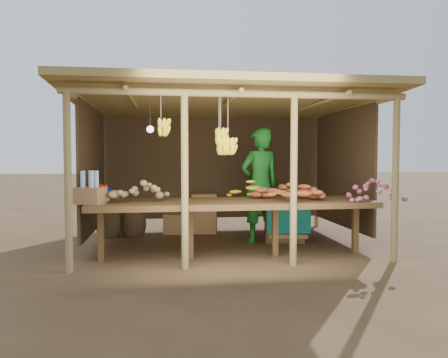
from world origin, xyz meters
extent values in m
plane|color=brown|center=(0.00, 0.00, 0.00)|extent=(60.00, 60.00, 0.00)
cylinder|color=#977F4E|center=(-2.10, -1.50, 1.10)|extent=(0.09, 0.09, 2.20)
cylinder|color=#977F4E|center=(2.10, -1.50, 1.10)|extent=(0.09, 0.09, 2.20)
cylinder|color=#977F4E|center=(-2.10, 1.50, 1.10)|extent=(0.09, 0.09, 2.20)
cylinder|color=#977F4E|center=(2.10, 1.50, 1.10)|extent=(0.09, 0.09, 2.20)
cylinder|color=#977F4E|center=(-0.70, -1.50, 1.10)|extent=(0.09, 0.09, 2.20)
cylinder|color=#977F4E|center=(0.70, -1.50, 1.10)|extent=(0.09, 0.09, 2.20)
cylinder|color=#977F4E|center=(0.00, -1.50, 2.20)|extent=(4.40, 0.09, 0.09)
cylinder|color=#977F4E|center=(0.00, 1.50, 2.20)|extent=(4.40, 0.09, 0.09)
cube|color=#A1894B|center=(0.00, 0.00, 2.29)|extent=(4.70, 3.50, 0.28)
cube|color=#463420|center=(0.00, 1.48, 1.21)|extent=(4.20, 0.04, 1.98)
cube|color=#463420|center=(-2.08, 0.20, 1.21)|extent=(0.04, 2.40, 1.98)
cube|color=#463420|center=(2.08, 0.20, 1.21)|extent=(0.04, 2.40, 1.98)
cube|color=brown|center=(0.00, -0.95, 0.76)|extent=(3.90, 1.05, 0.08)
cube|color=brown|center=(-1.80, -0.95, 0.36)|extent=(0.08, 0.08, 0.72)
cube|color=brown|center=(-0.60, -0.95, 0.36)|extent=(0.08, 0.08, 0.72)
cube|color=brown|center=(0.60, -0.95, 0.36)|extent=(0.08, 0.08, 0.72)
cube|color=brown|center=(1.80, -0.95, 0.36)|extent=(0.08, 0.08, 0.72)
cylinder|color=navy|center=(-1.90, -0.51, 0.87)|extent=(0.41, 0.41, 0.14)
cube|color=olive|center=(-1.90, -1.14, 0.91)|extent=(0.41, 0.37, 0.22)
imported|color=#176B20|center=(0.61, 0.06, 0.94)|extent=(0.78, 0.62, 1.88)
cube|color=brown|center=(1.03, 0.12, 0.29)|extent=(0.72, 0.64, 0.58)
cube|color=#0B7E77|center=(1.03, 0.12, 0.61)|extent=(0.80, 0.72, 0.06)
cube|color=olive|center=(-0.23, 0.94, 0.20)|extent=(0.49, 0.41, 0.36)
cube|color=olive|center=(-0.23, 0.94, 0.56)|extent=(0.49, 0.41, 0.36)
cube|color=olive|center=(-0.72, 0.94, 0.20)|extent=(0.49, 0.41, 0.36)
ellipsoid|color=#463420|center=(-1.91, 0.83, 0.27)|extent=(0.46, 0.46, 0.61)
ellipsoid|color=#463420|center=(-1.50, 0.83, 0.27)|extent=(0.46, 0.46, 0.61)
camera|label=1|loc=(-0.96, -6.93, 1.42)|focal=35.00mm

